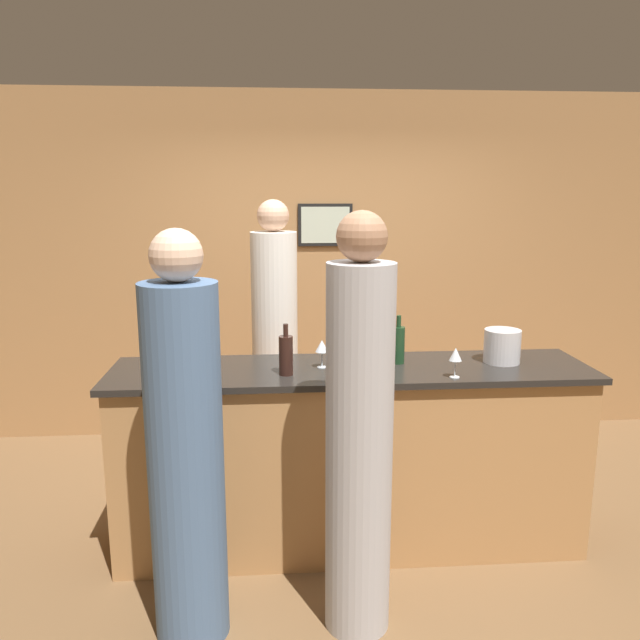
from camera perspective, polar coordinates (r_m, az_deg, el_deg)
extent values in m
plane|color=brown|center=(3.89, 2.74, -19.60)|extent=(14.00, 14.00, 0.00)
cube|color=#A37547|center=(5.17, 0.44, 4.84)|extent=(8.00, 0.06, 2.80)
cube|color=black|center=(5.10, 0.50, 8.69)|extent=(0.44, 0.02, 0.34)
cube|color=#B7C6B2|center=(5.09, 0.51, 8.68)|extent=(0.39, 0.00, 0.29)
cube|color=#B27F4C|center=(3.65, 2.82, -12.68)|extent=(2.60, 0.57, 1.03)
cube|color=black|center=(3.47, 2.91, -4.63)|extent=(2.66, 0.63, 0.04)
cylinder|color=silver|center=(4.18, -4.11, -4.12)|extent=(0.30, 0.30, 1.77)
sphere|color=tan|center=(4.02, -4.32, 9.50)|extent=(0.21, 0.21, 0.21)
cylinder|color=#4C6B93|center=(2.90, -12.14, -12.98)|extent=(0.34, 0.34, 1.65)
sphere|color=beige|center=(2.65, -13.02, 5.79)|extent=(0.22, 0.22, 0.22)
cylinder|color=#B2B2B7|center=(2.88, 3.58, -12.09)|extent=(0.30, 0.30, 1.73)
sphere|color=#A37556|center=(2.64, 3.85, 7.64)|extent=(0.22, 0.22, 0.22)
cylinder|color=black|center=(3.30, -3.13, -3.27)|extent=(0.07, 0.07, 0.21)
cylinder|color=black|center=(3.27, -3.16, -0.93)|extent=(0.03, 0.03, 0.07)
cylinder|color=#19381E|center=(3.54, 7.16, -2.29)|extent=(0.07, 0.07, 0.21)
cylinder|color=#19381E|center=(3.51, 7.22, -0.11)|extent=(0.03, 0.03, 0.07)
cylinder|color=black|center=(3.35, 3.28, -2.79)|extent=(0.07, 0.07, 0.24)
cylinder|color=black|center=(3.32, 3.31, -0.25)|extent=(0.03, 0.03, 0.07)
cylinder|color=silver|center=(3.68, 16.31, -2.30)|extent=(0.20, 0.20, 0.19)
cylinder|color=silver|center=(3.45, 0.17, -4.33)|extent=(0.05, 0.05, 0.00)
cylinder|color=silver|center=(3.44, 0.17, -3.61)|extent=(0.01, 0.01, 0.09)
cone|color=silver|center=(3.42, 0.17, -2.38)|extent=(0.07, 0.07, 0.07)
cylinder|color=silver|center=(3.31, 1.70, -5.04)|extent=(0.05, 0.05, 0.00)
cylinder|color=silver|center=(3.30, 1.71, -4.29)|extent=(0.01, 0.01, 0.09)
cone|color=silver|center=(3.28, 1.71, -3.01)|extent=(0.07, 0.07, 0.07)
cylinder|color=silver|center=(3.35, 12.20, -5.12)|extent=(0.05, 0.05, 0.00)
cylinder|color=silver|center=(3.34, 12.23, -4.37)|extent=(0.01, 0.01, 0.09)
cone|color=silver|center=(3.32, 12.29, -3.07)|extent=(0.07, 0.07, 0.07)
cylinder|color=silver|center=(3.25, 2.82, -5.37)|extent=(0.05, 0.05, 0.00)
cylinder|color=silver|center=(3.24, 2.82, -4.61)|extent=(0.01, 0.01, 0.08)
cone|color=silver|center=(3.22, 2.84, -3.36)|extent=(0.06, 0.06, 0.06)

